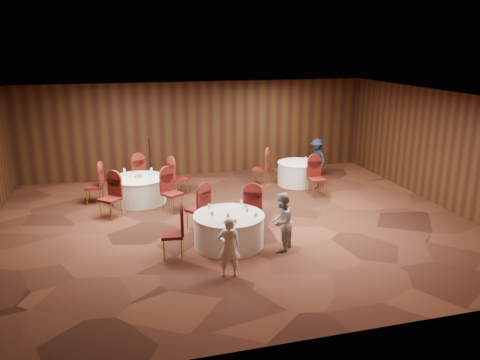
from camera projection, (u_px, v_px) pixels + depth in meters
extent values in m
plane|color=black|center=(234.00, 224.00, 11.96)|extent=(12.00, 12.00, 0.00)
plane|color=silver|center=(234.00, 98.00, 11.05)|extent=(12.00, 12.00, 0.00)
plane|color=black|center=(199.00, 129.00, 16.14)|extent=(12.00, 0.00, 12.00)
plane|color=black|center=(318.00, 245.00, 6.87)|extent=(12.00, 0.00, 12.00)
plane|color=black|center=(443.00, 150.00, 12.99)|extent=(0.00, 10.00, 10.00)
cylinder|color=white|center=(229.00, 230.00, 10.61)|extent=(1.58, 1.58, 0.72)
cylinder|color=white|center=(229.00, 215.00, 10.51)|extent=(1.61, 1.61, 0.03)
cylinder|color=white|center=(139.00, 190.00, 13.50)|extent=(1.52, 1.52, 0.72)
cylinder|color=white|center=(139.00, 178.00, 13.39)|extent=(1.55, 1.55, 0.03)
cylinder|color=white|center=(298.00, 174.00, 15.21)|extent=(1.29, 1.29, 0.72)
cylinder|color=white|center=(298.00, 163.00, 15.10)|extent=(1.32, 1.32, 0.03)
cylinder|color=silver|center=(228.00, 222.00, 10.05)|extent=(0.06, 0.06, 0.01)
cylinder|color=silver|center=(228.00, 220.00, 10.03)|extent=(0.01, 0.01, 0.11)
cone|color=silver|center=(228.00, 215.00, 10.00)|extent=(0.08, 0.08, 0.10)
cylinder|color=silver|center=(209.00, 213.00, 10.61)|extent=(0.06, 0.06, 0.01)
cylinder|color=silver|center=(209.00, 211.00, 10.59)|extent=(0.01, 0.01, 0.11)
cone|color=silver|center=(209.00, 206.00, 10.56)|extent=(0.08, 0.08, 0.10)
cylinder|color=silver|center=(247.00, 217.00, 10.38)|extent=(0.06, 0.06, 0.01)
cylinder|color=silver|center=(247.00, 214.00, 10.36)|extent=(0.01, 0.01, 0.11)
cone|color=silver|center=(247.00, 210.00, 10.33)|extent=(0.08, 0.08, 0.10)
cylinder|color=silver|center=(212.00, 220.00, 10.16)|extent=(0.06, 0.06, 0.01)
cylinder|color=silver|center=(212.00, 218.00, 10.15)|extent=(0.01, 0.01, 0.11)
cone|color=silver|center=(212.00, 213.00, 10.12)|extent=(0.08, 0.08, 0.10)
cylinder|color=silver|center=(241.00, 209.00, 10.87)|extent=(0.06, 0.06, 0.01)
cylinder|color=silver|center=(241.00, 206.00, 10.86)|extent=(0.01, 0.01, 0.11)
cone|color=silver|center=(241.00, 202.00, 10.83)|extent=(0.08, 0.08, 0.10)
cylinder|color=white|center=(235.00, 223.00, 10.03)|extent=(0.15, 0.15, 0.01)
sphere|color=#9E6B33|center=(235.00, 221.00, 10.02)|extent=(0.08, 0.08, 0.08)
cylinder|color=white|center=(256.00, 216.00, 10.40)|extent=(0.15, 0.15, 0.01)
sphere|color=#9E6B33|center=(256.00, 214.00, 10.39)|extent=(0.08, 0.08, 0.08)
cylinder|color=white|center=(246.00, 207.00, 10.95)|extent=(0.15, 0.15, 0.01)
sphere|color=#9E6B33|center=(246.00, 206.00, 10.94)|extent=(0.08, 0.08, 0.08)
cylinder|color=silver|center=(152.00, 175.00, 13.64)|extent=(0.06, 0.06, 0.01)
cylinder|color=silver|center=(152.00, 173.00, 13.62)|extent=(0.01, 0.01, 0.11)
cone|color=silver|center=(151.00, 170.00, 13.60)|extent=(0.08, 0.08, 0.10)
cylinder|color=silver|center=(125.00, 176.00, 13.57)|extent=(0.06, 0.06, 0.01)
cylinder|color=silver|center=(125.00, 174.00, 13.56)|extent=(0.01, 0.01, 0.11)
cone|color=silver|center=(124.00, 170.00, 13.53)|extent=(0.08, 0.08, 0.10)
cylinder|color=silver|center=(137.00, 182.00, 12.94)|extent=(0.06, 0.06, 0.01)
cylinder|color=silver|center=(137.00, 180.00, 12.93)|extent=(0.01, 0.01, 0.11)
cone|color=silver|center=(137.00, 176.00, 12.90)|extent=(0.08, 0.08, 0.10)
cylinder|color=olive|center=(138.00, 177.00, 13.38)|extent=(0.22, 0.22, 0.06)
sphere|color=#9E6B33|center=(137.00, 174.00, 13.38)|extent=(0.07, 0.07, 0.07)
sphere|color=#9E6B33|center=(140.00, 175.00, 13.36)|extent=(0.07, 0.07, 0.07)
cylinder|color=silver|center=(306.00, 164.00, 14.93)|extent=(0.06, 0.06, 0.01)
cylinder|color=silver|center=(306.00, 162.00, 14.91)|extent=(0.01, 0.01, 0.11)
cone|color=silver|center=(306.00, 159.00, 14.88)|extent=(0.08, 0.08, 0.10)
cylinder|color=black|center=(151.00, 188.00, 14.92)|extent=(0.24, 0.24, 0.02)
cylinder|color=black|center=(150.00, 163.00, 14.69)|extent=(0.02, 0.02, 1.60)
cylinder|color=black|center=(149.00, 139.00, 14.52)|extent=(0.04, 0.12, 0.04)
imported|color=white|center=(229.00, 247.00, 9.13)|extent=(0.49, 0.37, 1.24)
imported|color=#A3A4A8|center=(281.00, 222.00, 10.27)|extent=(0.81, 0.82, 1.34)
imported|color=black|center=(317.00, 158.00, 16.07)|extent=(0.70, 0.95, 1.31)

